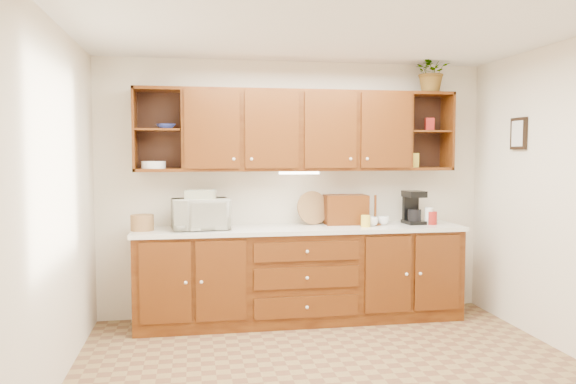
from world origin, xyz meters
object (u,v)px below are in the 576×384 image
object	(u,v)px
microwave	(201,214)
coffee_maker	(413,208)
potted_plant	(432,71)
bread_box	(346,209)

from	to	relation	value
microwave	coffee_maker	distance (m)	2.17
microwave	coffee_maker	xyz separation A→B (m)	(2.17, 0.07, 0.02)
coffee_maker	potted_plant	distance (m)	1.41
bread_box	potted_plant	distance (m)	1.67
microwave	potted_plant	distance (m)	2.76
bread_box	coffee_maker	xyz separation A→B (m)	(0.70, -0.08, 0.01)
coffee_maker	potted_plant	world-z (taller)	potted_plant
potted_plant	coffee_maker	bearing A→B (deg)	-168.76
bread_box	coffee_maker	world-z (taller)	coffee_maker
coffee_maker	potted_plant	bearing A→B (deg)	7.45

